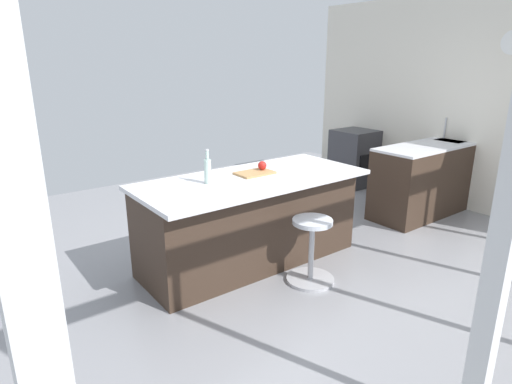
# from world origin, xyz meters

# --- Properties ---
(ground_plane) EXTENTS (7.63, 7.63, 0.00)m
(ground_plane) POSITION_xyz_m (0.00, 0.00, 0.00)
(ground_plane) COLOR gray
(interior_partition_left) EXTENTS (0.15, 5.02, 2.80)m
(interior_partition_left) POSITION_xyz_m (-2.93, 0.00, 1.40)
(interior_partition_left) COLOR silver
(interior_partition_left) RESTS_ON ground_plane
(sink_cabinet) EXTENTS (2.23, 0.60, 1.20)m
(sink_cabinet) POSITION_xyz_m (-2.59, -0.05, 0.46)
(sink_cabinet) COLOR #38281E
(sink_cabinet) RESTS_ON ground_plane
(oven_range) EXTENTS (0.60, 0.61, 0.89)m
(oven_range) POSITION_xyz_m (-2.58, -1.51, 0.44)
(oven_range) COLOR #38383D
(oven_range) RESTS_ON ground_plane
(kitchen_island) EXTENTS (2.23, 0.98, 0.89)m
(kitchen_island) POSITION_xyz_m (0.40, -0.27, 0.45)
(kitchen_island) COLOR #38281E
(kitchen_island) RESTS_ON ground_plane
(stool_by_window) EXTENTS (0.44, 0.44, 0.61)m
(stool_by_window) POSITION_xyz_m (0.20, 0.40, 0.29)
(stool_by_window) COLOR #B7B7BC
(stool_by_window) RESTS_ON ground_plane
(cutting_board) EXTENTS (0.36, 0.24, 0.02)m
(cutting_board) POSITION_xyz_m (0.31, -0.31, 0.90)
(cutting_board) COLOR tan
(cutting_board) RESTS_ON kitchen_island
(apple_red) EXTENTS (0.09, 0.09, 0.09)m
(apple_red) POSITION_xyz_m (0.20, -0.33, 0.95)
(apple_red) COLOR red
(apple_red) RESTS_ON cutting_board
(water_bottle) EXTENTS (0.06, 0.06, 0.31)m
(water_bottle) POSITION_xyz_m (0.84, -0.30, 1.01)
(water_bottle) COLOR silver
(water_bottle) RESTS_ON kitchen_island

